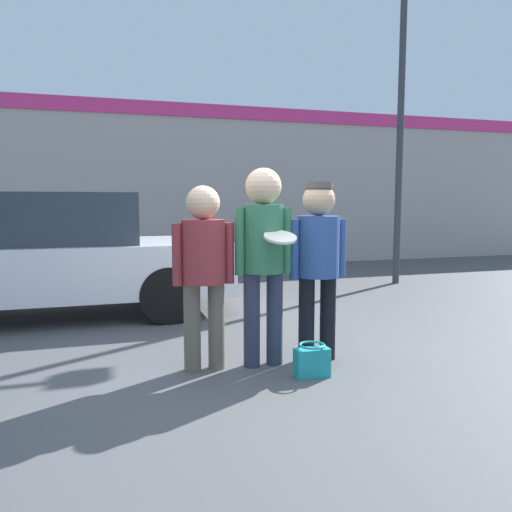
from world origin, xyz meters
TOP-DOWN VIEW (x-y plane):
  - ground_plane at (0.00, 0.00)m, footprint 56.00×56.00m
  - storefront_building at (0.00, 7.26)m, footprint 24.00×0.22m
  - person_left at (-0.56, 0.14)m, footprint 0.55×0.38m
  - person_middle_with_frisbee at (-0.02, 0.10)m, footprint 0.53×0.59m
  - person_right at (0.52, 0.10)m, footprint 0.57×0.40m
  - parked_car_near at (-2.11, 2.80)m, footprint 4.60×1.86m
  - street_lamp at (3.99, 3.84)m, footprint 1.20×0.35m
  - shrub at (-3.12, 6.58)m, footprint 0.98×0.98m
  - handbag at (0.29, -0.32)m, footprint 0.30×0.23m

SIDE VIEW (x-z plane):
  - ground_plane at x=0.00m, z-range 0.00..0.00m
  - handbag at x=0.29m, z-range -0.01..0.28m
  - shrub at x=-3.12m, z-range 0.00..0.98m
  - parked_car_near at x=-2.11m, z-range 0.00..1.62m
  - person_left at x=-0.56m, z-range 0.16..1.81m
  - person_right at x=0.52m, z-range 0.18..1.87m
  - person_middle_with_frisbee at x=-0.02m, z-range 0.19..2.00m
  - storefront_building at x=0.00m, z-range 0.03..3.72m
  - street_lamp at x=3.99m, z-range 0.64..6.21m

